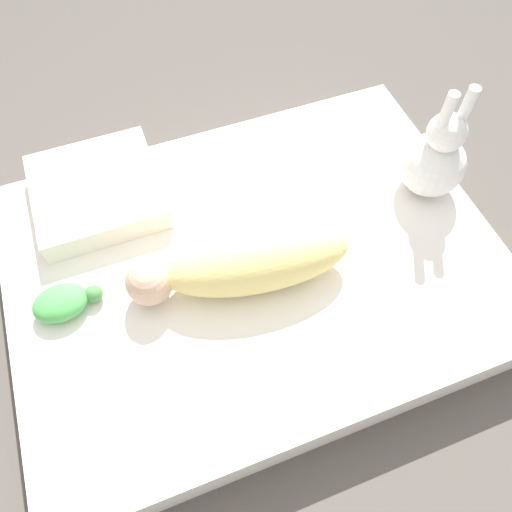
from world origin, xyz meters
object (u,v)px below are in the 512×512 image
pillow (97,191)px  bunny_plush (435,159)px  swaddled_baby (244,263)px  turtle_plush (64,302)px

pillow → bunny_plush: (0.98, -0.31, 0.08)m
swaddled_baby → pillow: (-0.33, 0.42, -0.04)m
swaddled_baby → turtle_plush: bearing=-1.3°
pillow → swaddled_baby: bearing=-52.0°
swaddled_baby → turtle_plush: (-0.49, 0.08, -0.05)m
turtle_plush → pillow: bearing=64.6°
swaddled_baby → bunny_plush: 0.66m
swaddled_baby → pillow: 0.54m
pillow → bunny_plush: bunny_plush is taller
swaddled_baby → bunny_plush: size_ratio=1.66×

